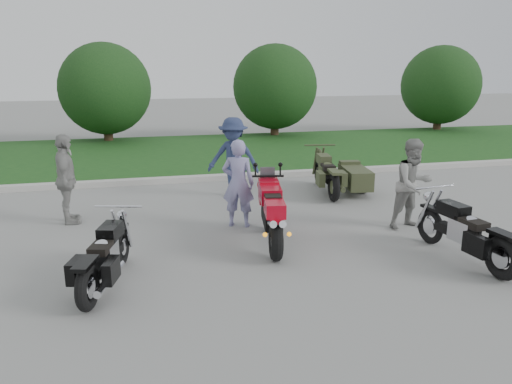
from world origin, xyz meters
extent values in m
plane|color=gray|center=(0.00, 0.00, 0.00)|extent=(80.00, 80.00, 0.00)
cube|color=#B9B6AE|center=(0.00, 6.00, 0.07)|extent=(60.00, 0.30, 0.15)
cube|color=#2E6121|center=(0.00, 10.15, 0.07)|extent=(60.00, 8.00, 0.14)
cylinder|color=#3F2B1C|center=(-3.00, 13.50, 0.60)|extent=(0.36, 0.36, 1.20)
sphere|color=#123313|center=(-3.00, 13.50, 2.20)|extent=(3.60, 3.60, 3.60)
cylinder|color=#3F2B1C|center=(4.00, 13.50, 0.60)|extent=(0.36, 0.36, 1.20)
sphere|color=#123313|center=(4.00, 13.50, 2.20)|extent=(3.60, 3.60, 3.60)
cylinder|color=#3F2B1C|center=(12.00, 13.50, 0.60)|extent=(0.36, 0.36, 1.20)
sphere|color=#123313|center=(12.00, 13.50, 2.20)|extent=(3.60, 3.60, 3.60)
torus|color=black|center=(0.22, -0.06, 0.33)|extent=(0.32, 0.69, 0.67)
torus|color=black|center=(0.49, 1.48, 0.32)|extent=(0.24, 0.66, 0.65)
cube|color=black|center=(0.34, 0.66, 0.59)|extent=(0.46, 1.01, 0.38)
cube|color=#B40719|center=(0.39, 0.90, 0.88)|extent=(0.46, 0.65, 0.28)
cube|color=#B40719|center=(0.26, 0.18, 0.84)|extent=(0.42, 0.64, 0.24)
cube|color=black|center=(0.32, 0.52, 0.93)|extent=(0.34, 0.42, 0.11)
cube|color=#B40719|center=(0.45, 1.30, 0.84)|extent=(0.43, 0.49, 0.43)
cylinder|color=silver|center=(0.14, -0.10, 0.67)|extent=(0.20, 0.51, 0.23)
cylinder|color=silver|center=(0.28, -0.13, 0.67)|extent=(0.20, 0.51, 0.23)
torus|color=black|center=(-2.65, -1.11, 0.32)|extent=(0.32, 0.66, 0.64)
torus|color=black|center=(-2.24, 0.38, 0.30)|extent=(0.27, 0.61, 0.60)
cube|color=black|center=(-2.45, -0.37, 0.39)|extent=(0.50, 1.14, 0.13)
cube|color=silver|center=(-2.45, -0.37, 0.47)|extent=(0.38, 0.48, 0.33)
cube|color=black|center=(-2.37, -0.09, 0.73)|extent=(0.39, 0.57, 0.21)
cube|color=black|center=(-2.49, -0.50, 0.64)|extent=(0.38, 0.52, 0.11)
cube|color=black|center=(-2.65, -1.11, 0.66)|extent=(0.34, 0.55, 0.06)
cylinder|color=silver|center=(-2.37, -0.73, 0.26)|extent=(0.36, 1.02, 0.09)
torus|color=black|center=(3.33, -1.56, 0.34)|extent=(0.24, 0.70, 0.68)
torus|color=black|center=(3.16, 0.09, 0.32)|extent=(0.19, 0.65, 0.64)
cube|color=black|center=(3.24, -0.74, 0.42)|extent=(0.35, 1.23, 0.14)
cube|color=silver|center=(3.24, -0.74, 0.50)|extent=(0.35, 0.48, 0.35)
cube|color=black|center=(3.21, -0.44, 0.79)|extent=(0.34, 0.58, 0.22)
cube|color=black|center=(3.26, -0.89, 0.68)|extent=(0.33, 0.53, 0.12)
cube|color=black|center=(3.33, -1.56, 0.70)|extent=(0.28, 0.57, 0.06)
cylinder|color=silver|center=(3.46, -1.07, 0.28)|extent=(0.22, 1.11, 0.10)
torus|color=black|center=(2.54, 3.14, 0.35)|extent=(0.28, 0.72, 0.70)
torus|color=black|center=(2.79, 4.82, 0.33)|extent=(0.22, 0.67, 0.66)
cube|color=black|center=(2.67, 3.98, 0.43)|extent=(0.41, 1.26, 0.14)
cube|color=#3B4226|center=(2.67, 3.98, 0.51)|extent=(0.37, 0.50, 0.36)
cube|color=#3B4226|center=(2.71, 4.28, 0.80)|extent=(0.37, 0.60, 0.23)
cube|color=black|center=(2.65, 3.82, 0.70)|extent=(0.36, 0.55, 0.12)
cube|color=#3B4226|center=(2.54, 3.14, 0.72)|extent=(0.31, 0.59, 0.06)
cylinder|color=#3B4226|center=(2.80, 3.59, 0.29)|extent=(0.27, 1.14, 0.10)
cube|color=#3B4226|center=(3.37, 3.77, 0.41)|extent=(0.76, 1.41, 0.46)
torus|color=black|center=(3.62, 3.73, 0.29)|extent=(0.21, 0.59, 0.58)
imported|color=#8C88B9|center=(-0.01, 1.89, 0.88)|extent=(0.75, 0.62, 1.76)
imported|color=gray|center=(3.30, 0.98, 0.89)|extent=(0.97, 0.82, 1.78)
imported|color=navy|center=(0.34, 4.16, 0.97)|extent=(1.43, 1.15, 1.94)
imported|color=#969591|center=(-3.33, 2.88, 0.92)|extent=(0.54, 1.11, 1.83)
camera|label=1|loc=(-1.91, -7.48, 3.17)|focal=35.00mm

